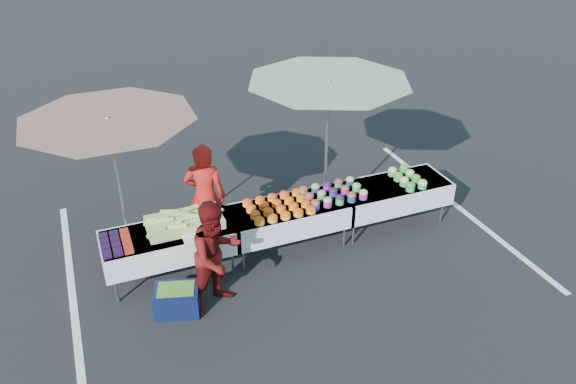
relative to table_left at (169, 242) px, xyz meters
name	(u,v)px	position (x,y,z in m)	size (l,w,h in m)	color
ground	(288,247)	(1.80, 0.00, -0.58)	(80.00, 80.00, 0.00)	black
stripe_left	(73,298)	(-1.40, 0.00, -0.58)	(0.10, 5.00, 0.00)	silver
stripe_right	(458,207)	(5.00, 0.00, -0.58)	(0.10, 5.00, 0.00)	silver
table_left	(169,242)	(0.00, 0.00, 0.00)	(1.86, 0.81, 0.75)	white
table_center	(288,216)	(1.80, 0.00, 0.00)	(1.86, 0.81, 0.75)	white
table_right	(391,193)	(3.60, 0.00, 0.00)	(1.86, 0.81, 0.75)	white
berry_punnets	(116,243)	(-0.71, -0.06, 0.21)	(0.40, 0.54, 0.08)	black
corn_pile	(185,221)	(0.25, 0.05, 0.26)	(1.16, 0.57, 0.26)	#A8D36C
plastic_bags	(194,237)	(0.30, -0.30, 0.19)	(0.30, 0.25, 0.05)	white
carrot_bowls	(279,206)	(1.65, -0.01, 0.22)	(0.95, 0.69, 0.11)	#FFAF1C
potato_cups	(333,192)	(2.55, 0.00, 0.25)	(0.94, 0.58, 0.16)	#21399B
bean_baskets	(407,178)	(3.86, -0.01, 0.24)	(0.36, 0.68, 0.15)	#29A45E
vendor	(205,196)	(0.69, 0.57, 0.27)	(0.62, 0.41, 1.71)	#B51A14
customer	(216,256)	(0.46, -0.83, 0.21)	(0.77, 0.60, 1.58)	#570D0D
umbrella_left	(110,132)	(-0.51, 0.46, 1.57)	(3.04, 3.04, 2.38)	black
umbrella_right	(329,94)	(2.60, 0.40, 1.68)	(2.51, 2.51, 2.50)	black
storage_bin	(177,299)	(-0.10, -0.78, -0.39)	(0.67, 0.57, 0.38)	#0B143A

